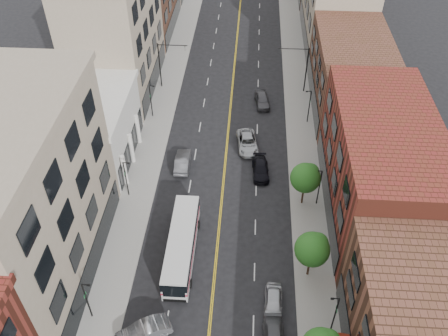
% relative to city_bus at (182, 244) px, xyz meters
% --- Properties ---
extents(sidewalk_left, '(4.00, 110.00, 0.15)m').
position_rel_city_bus_xyz_m(sidewalk_left, '(-6.46, 19.30, -1.66)').
color(sidewalk_left, gray).
rests_on(sidewalk_left, ground).
extents(sidewalk_right, '(4.00, 110.00, 0.15)m').
position_rel_city_bus_xyz_m(sidewalk_right, '(13.54, 19.30, -1.66)').
color(sidewalk_right, gray).
rests_on(sidewalk_right, ground).
extents(bldg_l_tanoffice, '(10.00, 22.00, 18.00)m').
position_rel_city_bus_xyz_m(bldg_l_tanoffice, '(-13.46, -2.70, 7.27)').
color(bldg_l_tanoffice, gray).
rests_on(bldg_l_tanoffice, ground).
extents(bldg_l_white, '(10.00, 14.00, 8.00)m').
position_rel_city_bus_xyz_m(bldg_l_white, '(-13.46, 15.30, 2.27)').
color(bldg_l_white, silver).
rests_on(bldg_l_white, ground).
extents(bldg_l_far_a, '(10.00, 20.00, 18.00)m').
position_rel_city_bus_xyz_m(bldg_l_far_a, '(-13.46, 32.30, 7.27)').
color(bldg_l_far_a, gray).
rests_on(bldg_l_far_a, ground).
extents(bldg_r_mid, '(10.00, 22.00, 12.00)m').
position_rel_city_bus_xyz_m(bldg_r_mid, '(20.54, 8.30, 4.27)').
color(bldg_r_mid, maroon).
rests_on(bldg_r_mid, ground).
extents(bldg_r_far_a, '(10.00, 20.00, 10.00)m').
position_rel_city_bus_xyz_m(bldg_r_far_a, '(20.54, 29.30, 3.27)').
color(bldg_r_far_a, brown).
rests_on(bldg_r_far_a, ground).
extents(bldg_r_far_b, '(10.00, 22.00, 14.00)m').
position_rel_city_bus_xyz_m(bldg_r_far_b, '(20.54, 50.30, 5.27)').
color(bldg_r_far_b, gray).
rests_on(bldg_r_far_b, ground).
extents(tree_r_2, '(3.40, 3.40, 5.59)m').
position_rel_city_bus_xyz_m(tree_r_2, '(12.93, -1.63, 2.40)').
color(tree_r_2, black).
rests_on(tree_r_2, sidewalk_right).
extents(tree_r_3, '(3.40, 3.40, 5.59)m').
position_rel_city_bus_xyz_m(tree_r_3, '(12.93, 8.37, 2.40)').
color(tree_r_3, black).
rests_on(tree_r_3, sidewalk_right).
extents(lamp_l_1, '(0.81, 0.55, 5.05)m').
position_rel_city_bus_xyz_m(lamp_l_1, '(-7.41, -7.70, 1.24)').
color(lamp_l_1, black).
rests_on(lamp_l_1, sidewalk_left).
extents(lamp_l_2, '(0.81, 0.55, 5.05)m').
position_rel_city_bus_xyz_m(lamp_l_2, '(-7.41, 8.30, 1.24)').
color(lamp_l_2, black).
rests_on(lamp_l_2, sidewalk_left).
extents(lamp_l_3, '(0.81, 0.55, 5.05)m').
position_rel_city_bus_xyz_m(lamp_l_3, '(-7.41, 24.30, 1.24)').
color(lamp_l_3, black).
rests_on(lamp_l_3, sidewalk_left).
extents(lamp_r_1, '(0.81, 0.55, 5.05)m').
position_rel_city_bus_xyz_m(lamp_r_1, '(14.49, -7.70, 1.24)').
color(lamp_r_1, black).
rests_on(lamp_r_1, sidewalk_right).
extents(lamp_r_2, '(0.81, 0.55, 5.05)m').
position_rel_city_bus_xyz_m(lamp_r_2, '(14.49, 8.30, 1.24)').
color(lamp_r_2, black).
rests_on(lamp_r_2, sidewalk_right).
extents(lamp_r_3, '(0.81, 0.55, 5.05)m').
position_rel_city_bus_xyz_m(lamp_r_3, '(14.49, 24.30, 1.24)').
color(lamp_r_3, black).
rests_on(lamp_r_3, sidewalk_right).
extents(signal_mast_left, '(4.49, 0.18, 7.20)m').
position_rel_city_bus_xyz_m(signal_mast_left, '(-6.73, 32.30, 2.91)').
color(signal_mast_left, black).
rests_on(signal_mast_left, sidewalk_left).
extents(signal_mast_right, '(4.49, 0.18, 7.20)m').
position_rel_city_bus_xyz_m(signal_mast_right, '(13.81, 32.30, 2.91)').
color(signal_mast_right, black).
rests_on(signal_mast_right, sidewalk_right).
extents(city_bus, '(2.83, 11.60, 2.98)m').
position_rel_city_bus_xyz_m(city_bus, '(0.00, 0.00, 0.00)').
color(city_bus, silver).
rests_on(city_bus, ground).
extents(car_angle_b, '(5.22, 3.87, 1.64)m').
position_rel_city_bus_xyz_m(car_angle_b, '(-2.23, -9.36, -0.91)').
color(car_angle_b, '#AEB1B6').
rests_on(car_angle_b, ground).
extents(car_parked_far, '(1.95, 4.44, 1.49)m').
position_rel_city_bus_xyz_m(car_parked_far, '(9.34, -5.66, -0.99)').
color(car_parked_far, silver).
rests_on(car_parked_far, ground).
extents(car_lane_behind, '(1.85, 4.96, 1.62)m').
position_rel_city_bus_xyz_m(car_lane_behind, '(-1.78, 13.90, -0.92)').
color(car_lane_behind, '#4F5054').
rests_on(car_lane_behind, ground).
extents(car_lane_a, '(2.31, 4.94, 1.40)m').
position_rel_city_bus_xyz_m(car_lane_a, '(8.02, 13.18, -1.03)').
color(car_lane_a, black).
rests_on(car_lane_a, ground).
extents(car_lane_b, '(3.32, 5.89, 1.55)m').
position_rel_city_bus_xyz_m(car_lane_b, '(6.25, 18.30, -0.95)').
color(car_lane_b, '#AEB2B6').
rests_on(car_lane_b, ground).
extents(car_lane_c, '(2.57, 5.03, 1.64)m').
position_rel_city_bus_xyz_m(car_lane_c, '(8.17, 28.41, -0.91)').
color(car_lane_c, '#46464B').
rests_on(car_lane_c, ground).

